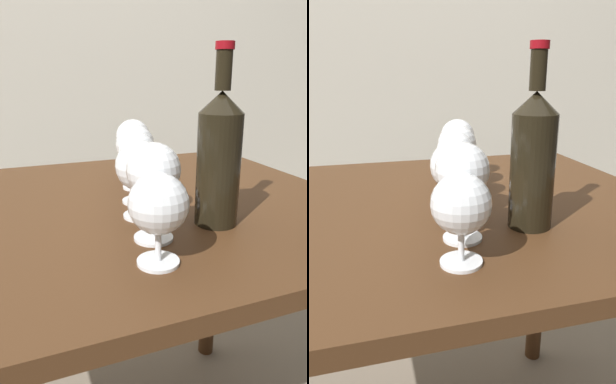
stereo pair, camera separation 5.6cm
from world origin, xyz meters
TOP-DOWN VIEW (x-y plane):
  - back_wall at (0.00, 1.16)m, footprint 5.00×0.08m
  - dining_table at (0.00, 0.00)m, footprint 1.14×0.78m
  - wine_glass_white at (0.07, -0.26)m, footprint 0.08×0.08m
  - wine_glass_amber at (0.09, -0.19)m, footprint 0.08×0.08m
  - wine_glass_empty at (0.10, -0.09)m, footprint 0.09×0.09m
  - wine_glass_port at (0.12, -0.01)m, footprint 0.08×0.08m
  - wine_glass_pinot at (0.15, 0.08)m, footprint 0.09×0.09m
  - wine_glass_chardonnay at (0.17, 0.17)m, footprint 0.08×0.08m
  - wine_bottle at (0.22, -0.16)m, footprint 0.07×0.07m

SIDE VIEW (x-z plane):
  - dining_table at x=0.00m, z-range 0.27..1.05m
  - wine_glass_white at x=0.07m, z-range 0.80..0.93m
  - wine_glass_empty at x=0.10m, z-range 0.80..0.94m
  - wine_glass_pinot at x=0.15m, z-range 0.80..0.94m
  - wine_glass_port at x=0.12m, z-range 0.80..0.95m
  - wine_glass_chardonnay at x=0.17m, z-range 0.80..0.95m
  - wine_glass_amber at x=0.09m, z-range 0.81..0.96m
  - wine_bottle at x=0.22m, z-range 0.74..1.04m
  - back_wall at x=0.00m, z-range 0.00..2.60m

